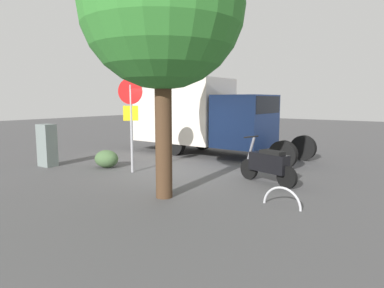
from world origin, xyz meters
name	(u,v)px	position (x,y,z in m)	size (l,w,h in m)	color
ground_plane	(182,173)	(0.00, 0.00, 0.00)	(60.00, 60.00, 0.00)	#474647
box_truck_near	(200,113)	(1.71, -3.38, 1.64)	(7.29, 2.29, 3.00)	black
motorcycle	(268,164)	(-2.58, -0.30, 0.52)	(1.77, 0.75, 1.20)	black
stop_sign	(131,111)	(1.30, 0.80, 1.86)	(0.71, 0.33, 2.80)	#9E9EA3
street_tree	(162,7)	(-1.18, 2.20, 4.11)	(3.49, 3.49, 5.88)	#47301E
utility_cabinet	(47,145)	(4.24, 1.76, 0.69)	(0.57, 0.41, 1.39)	slate
bike_rack_hoop	(282,207)	(-3.59, 1.31, 0.00)	(0.85, 0.85, 0.05)	#B7B7BC
shrub_near_sign	(107,159)	(2.51, 0.76, 0.28)	(0.83, 0.68, 0.57)	#446139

